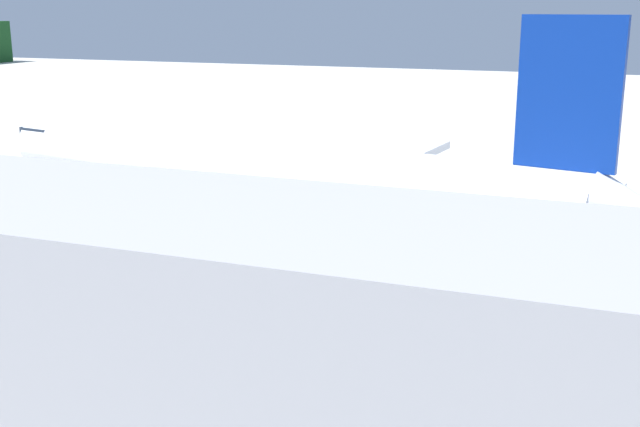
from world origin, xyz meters
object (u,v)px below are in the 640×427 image
Objects in this scene: airliner_foreground at (268,174)px; cargo_container_near at (74,253)px; service_truck_pushback at (451,205)px; crew_marshaller at (591,294)px; service_truck_catering at (395,281)px.

cargo_container_near is at bearing 147.88° from airliner_foreground.
airliner_foreground is 6.42× the size of service_truck_pushback.
crew_marshaller is (-12.27, -8.37, -0.14)m from service_truck_pushback.
cargo_container_near reaches higher than crew_marshaller.
cargo_container_near is 23.27m from crew_marshaller.
airliner_foreground is at bearing 69.18° from crew_marshaller.
service_truck_catering is 7.92m from crew_marshaller.
service_truck_pushback is 3.72× the size of crew_marshaller.
airliner_foreground is 10.81m from service_truck_pushback.
airliner_foreground reaches higher than cargo_container_near.
service_truck_catering is at bearing -90.61° from cargo_container_near.
airliner_foreground is 11.22m from cargo_container_near.
service_truck_pushback reaches higher than cargo_container_near.
service_truck_catering is 15.76m from cargo_container_near.
service_truck_catering is 3.68× the size of crew_marshaller.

